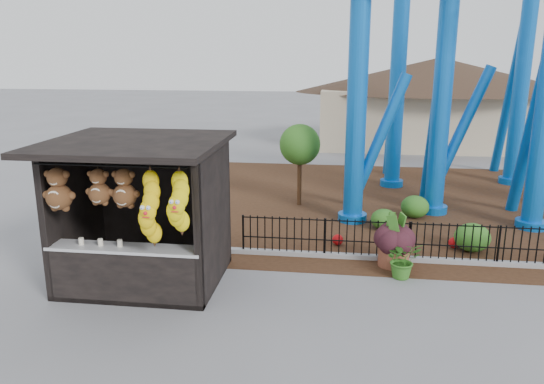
# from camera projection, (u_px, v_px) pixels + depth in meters

# --- Properties ---
(ground) EXTENTS (120.00, 120.00, 0.00)m
(ground) POSITION_uv_depth(u_px,v_px,m) (276.00, 314.00, 10.10)
(ground) COLOR slate
(ground) RESTS_ON ground
(mulch_bed) EXTENTS (18.00, 12.00, 0.02)m
(mulch_bed) POSITION_uv_depth(u_px,v_px,m) (429.00, 205.00, 17.25)
(mulch_bed) COLOR #331E11
(mulch_bed) RESTS_ON ground
(curb) EXTENTS (18.00, 0.18, 0.12)m
(curb) POSITION_uv_depth(u_px,v_px,m) (461.00, 262.00, 12.44)
(curb) COLOR gray
(curb) RESTS_ON ground
(prize_booth) EXTENTS (3.50, 3.40, 3.12)m
(prize_booth) POSITION_uv_depth(u_px,v_px,m) (139.00, 216.00, 10.95)
(prize_booth) COLOR black
(prize_booth) RESTS_ON ground
(picket_fence) EXTENTS (12.20, 0.06, 1.00)m
(picket_fence) POSITION_uv_depth(u_px,v_px,m) (503.00, 246.00, 12.21)
(picket_fence) COLOR black
(picket_fence) RESTS_ON ground
(terracotta_planter) EXTENTS (0.74, 0.74, 0.55)m
(terracotta_planter) POSITION_uv_depth(u_px,v_px,m) (394.00, 255.00, 12.30)
(terracotta_planter) COLOR brown
(terracotta_planter) RESTS_ON ground
(planter_foliage) EXTENTS (0.70, 0.70, 0.64)m
(planter_foliage) POSITION_uv_depth(u_px,v_px,m) (395.00, 231.00, 12.15)
(planter_foliage) COLOR black
(planter_foliage) RESTS_ON terracotta_planter
(potted_plant) EXTENTS (0.93, 0.86, 0.84)m
(potted_plant) POSITION_uv_depth(u_px,v_px,m) (403.00, 260.00, 11.62)
(potted_plant) COLOR #255719
(potted_plant) RESTS_ON ground
(landscaping) EXTENTS (8.31, 3.53, 0.70)m
(landscaping) POSITION_uv_depth(u_px,v_px,m) (459.00, 223.00, 14.48)
(landscaping) COLOR #2B5E1B
(landscaping) RESTS_ON mulch_bed
(pavilion) EXTENTS (15.00, 15.00, 4.80)m
(pavilion) POSITION_uv_depth(u_px,v_px,m) (438.00, 87.00, 27.71)
(pavilion) COLOR #BFAD8C
(pavilion) RESTS_ON ground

